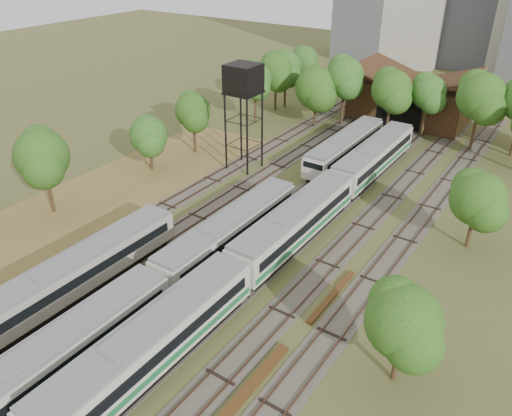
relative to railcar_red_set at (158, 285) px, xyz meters
The scene contains 14 objects.
ground 6.75m from the railcar_red_set, 72.11° to the right, with size 240.00×240.00×0.00m, color #475123.
dry_grass_patch 16.20m from the railcar_red_set, behind, with size 14.00×60.00×0.04m, color brown.
tracks 18.93m from the railcar_red_set, 85.94° to the left, with size 24.60×80.00×0.19m.
railcar_red_set is the anchor object (origin of this frame).
railcar_green_set 13.49m from the railcar_red_set, 72.75° to the left, with size 2.95×52.08×3.64m.
railcar_rear 31.43m from the railcar_red_set, 90.00° to the left, with size 2.79×16.07×3.44m.
old_grey_coach 6.39m from the railcar_red_set, 159.91° to the right, with size 2.70×18.00×3.33m.
water_tower 26.63m from the railcar_red_set, 110.99° to the left, with size 3.46×3.46×11.96m.
rail_pile_near 10.68m from the railcar_red_set, 18.56° to the right, with size 0.63×9.39×0.31m, color #583719.
rail_pile_far 13.01m from the railcar_red_set, 37.74° to the left, with size 0.45×7.21×0.23m, color #583719.
maintenance_shed 51.81m from the railcar_red_set, 88.89° to the left, with size 16.45×11.55×7.58m.
tree_band_left 29.05m from the railcar_red_set, 128.54° to the left, with size 7.74×74.33×8.62m.
tree_band_far 44.35m from the railcar_red_set, 83.20° to the left, with size 51.30×10.33×9.66m.
tree_band_right 25.20m from the railcar_red_set, 47.13° to the left, with size 4.95×41.72×7.47m.
Camera 1 is at (20.13, -13.67, 24.19)m, focal length 35.00 mm.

